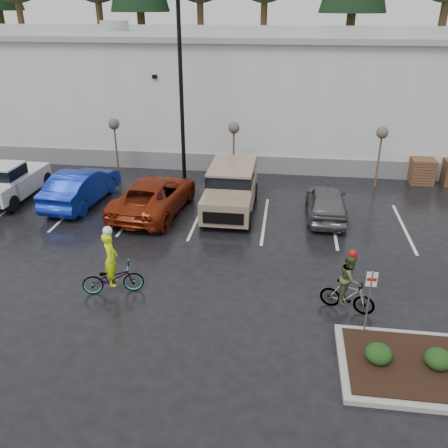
# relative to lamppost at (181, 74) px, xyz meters

# --- Properties ---
(ground) EXTENTS (120.00, 120.00, 0.00)m
(ground) POSITION_rel_lamppost_xyz_m (4.00, -12.00, -5.69)
(ground) COLOR black
(ground) RESTS_ON ground
(warehouse) EXTENTS (60.50, 15.50, 7.20)m
(warehouse) POSITION_rel_lamppost_xyz_m (4.00, 9.99, -2.04)
(warehouse) COLOR silver
(warehouse) RESTS_ON ground
(wooded_ridge) EXTENTS (80.00, 25.00, 6.00)m
(wooded_ridge) POSITION_rel_lamppost_xyz_m (4.00, 33.00, -2.69)
(wooded_ridge) COLOR #1E3616
(wooded_ridge) RESTS_ON ground
(lamppost) EXTENTS (0.50, 1.00, 9.22)m
(lamppost) POSITION_rel_lamppost_xyz_m (0.00, 0.00, 0.00)
(lamppost) COLOR black
(lamppost) RESTS_ON ground
(sapling_west) EXTENTS (0.60, 0.60, 3.20)m
(sapling_west) POSITION_rel_lamppost_xyz_m (-4.00, 1.00, -2.96)
(sapling_west) COLOR #4B311E
(sapling_west) RESTS_ON ground
(sapling_mid) EXTENTS (0.60, 0.60, 3.20)m
(sapling_mid) POSITION_rel_lamppost_xyz_m (2.50, 1.00, -2.96)
(sapling_mid) COLOR #4B311E
(sapling_mid) RESTS_ON ground
(sapling_east) EXTENTS (0.60, 0.60, 3.20)m
(sapling_east) POSITION_rel_lamppost_xyz_m (10.00, 1.00, -2.96)
(sapling_east) COLOR #4B311E
(sapling_east) RESTS_ON ground
(pallet_stack_a) EXTENTS (1.20, 1.20, 1.35)m
(pallet_stack_a) POSITION_rel_lamppost_xyz_m (12.50, 2.00, -5.01)
(pallet_stack_a) COLOR #4B311E
(pallet_stack_a) RESTS_ON ground
(shrub_a) EXTENTS (0.70, 0.70, 0.52)m
(shrub_a) POSITION_rel_lamppost_xyz_m (8.00, -13.00, -5.27)
(shrub_a) COLOR black
(shrub_a) RESTS_ON curb_island
(shrub_b) EXTENTS (0.70, 0.70, 0.52)m
(shrub_b) POSITION_rel_lamppost_xyz_m (9.50, -13.00, -5.27)
(shrub_b) COLOR black
(shrub_b) RESTS_ON curb_island
(fire_lane_sign) EXTENTS (0.30, 0.05, 2.20)m
(fire_lane_sign) POSITION_rel_lamppost_xyz_m (7.80, -11.80, -4.28)
(fire_lane_sign) COLOR gray
(fire_lane_sign) RESTS_ON ground
(pickup_white) EXTENTS (2.10, 5.20, 1.96)m
(pickup_white) POSITION_rel_lamppost_xyz_m (-8.02, -2.85, -4.71)
(pickup_white) COLOR silver
(pickup_white) RESTS_ON ground
(car_blue) EXTENTS (2.21, 5.24, 1.68)m
(car_blue) POSITION_rel_lamppost_xyz_m (-4.34, -3.15, -4.84)
(car_blue) COLOR #0D2498
(car_blue) RESTS_ON ground
(car_red) EXTENTS (3.26, 6.01, 1.60)m
(car_red) POSITION_rel_lamppost_xyz_m (-0.61, -3.70, -4.89)
(car_red) COLOR maroon
(car_red) RESTS_ON ground
(suv_tan) EXTENTS (2.20, 5.10, 2.06)m
(suv_tan) POSITION_rel_lamppost_xyz_m (2.86, -3.20, -4.66)
(suv_tan) COLOR gray
(suv_tan) RESTS_ON ground
(car_grey) EXTENTS (1.74, 4.27, 1.45)m
(car_grey) POSITION_rel_lamppost_xyz_m (7.18, -3.27, -4.96)
(car_grey) COLOR #5C5E60
(car_grey) RESTS_ON ground
(cyclist_hivis) EXTENTS (2.12, 1.25, 2.43)m
(cyclist_hivis) POSITION_rel_lamppost_xyz_m (-0.16, -10.50, -4.94)
(cyclist_hivis) COLOR #3F3F44
(cyclist_hivis) RESTS_ON ground
(cyclist_olive) EXTENTS (1.72, 0.97, 2.15)m
(cyclist_olive) POSITION_rel_lamppost_xyz_m (7.43, -10.50, -4.89)
(cyclist_olive) COLOR #3F3F44
(cyclist_olive) RESTS_ON ground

